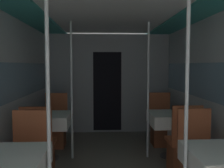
% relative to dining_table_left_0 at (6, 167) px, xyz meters
% --- Properties ---
extents(wall_left, '(0.05, 6.52, 2.24)m').
position_rel_dining_table_left_0_xyz_m(wall_left, '(-0.43, 1.19, 0.52)').
color(wall_left, silver).
rests_on(wall_left, ground_plane).
extents(wall_right, '(0.05, 6.52, 2.24)m').
position_rel_dining_table_left_0_xyz_m(wall_right, '(2.45, 1.19, 0.52)').
color(wall_right, silver).
rests_on(wall_right, ground_plane).
extents(ceiling_panel, '(2.88, 6.52, 0.07)m').
position_rel_dining_table_left_0_xyz_m(ceiling_panel, '(1.01, 1.19, 1.66)').
color(ceiling_panel, silver).
rests_on(ceiling_panel, wall_left).
extents(bulkhead_far, '(2.82, 0.09, 2.24)m').
position_rel_dining_table_left_0_xyz_m(bulkhead_far, '(1.01, 3.46, 0.49)').
color(bulkhead_far, gray).
rests_on(bulkhead_far, ground_plane).
extents(dining_table_left_0, '(0.69, 0.69, 0.74)m').
position_rel_dining_table_left_0_xyz_m(dining_table_left_0, '(0.00, 0.00, 0.00)').
color(dining_table_left_0, '#4C4C51').
rests_on(dining_table_left_0, ground_plane).
extents(support_pole_left_0, '(0.04, 0.04, 2.24)m').
position_rel_dining_table_left_0_xyz_m(support_pole_left_0, '(0.38, 0.00, 0.50)').
color(support_pole_left_0, silver).
rests_on(support_pole_left_0, ground_plane).
extents(dining_table_left_1, '(0.69, 0.69, 0.74)m').
position_rel_dining_table_left_0_xyz_m(dining_table_left_1, '(0.00, 1.83, 0.00)').
color(dining_table_left_1, '#4C4C51').
rests_on(dining_table_left_1, ground_plane).
extents(chair_left_near_1, '(0.42, 0.42, 1.00)m').
position_rel_dining_table_left_0_xyz_m(chair_left_near_1, '(-0.00, 1.20, -0.32)').
color(chair_left_near_1, brown).
rests_on(chair_left_near_1, ground_plane).
extents(chair_left_far_1, '(0.42, 0.42, 1.00)m').
position_rel_dining_table_left_0_xyz_m(chair_left_far_1, '(-0.00, 2.46, -0.32)').
color(chair_left_far_1, brown).
rests_on(chair_left_far_1, ground_plane).
extents(support_pole_left_1, '(0.04, 0.04, 2.24)m').
position_rel_dining_table_left_0_xyz_m(support_pole_left_1, '(0.38, 1.83, 0.50)').
color(support_pole_left_1, silver).
rests_on(support_pole_left_1, ground_plane).
extents(chair_right_far_0, '(0.42, 0.42, 1.00)m').
position_rel_dining_table_left_0_xyz_m(chair_right_far_0, '(2.03, 0.63, -0.32)').
color(chair_right_far_0, brown).
rests_on(chair_right_far_0, ground_plane).
extents(support_pole_right_0, '(0.04, 0.04, 2.24)m').
position_rel_dining_table_left_0_xyz_m(support_pole_right_0, '(1.64, 0.00, 0.50)').
color(support_pole_right_0, silver).
rests_on(support_pole_right_0, ground_plane).
extents(dining_table_right_1, '(0.69, 0.69, 0.74)m').
position_rel_dining_table_left_0_xyz_m(dining_table_right_1, '(2.03, 1.83, 0.00)').
color(dining_table_right_1, '#4C4C51').
rests_on(dining_table_right_1, ground_plane).
extents(chair_right_near_1, '(0.42, 0.42, 1.00)m').
position_rel_dining_table_left_0_xyz_m(chair_right_near_1, '(2.03, 1.20, -0.32)').
color(chair_right_near_1, brown).
rests_on(chair_right_near_1, ground_plane).
extents(chair_right_far_1, '(0.42, 0.42, 1.00)m').
position_rel_dining_table_left_0_xyz_m(chair_right_far_1, '(2.03, 2.46, -0.32)').
color(chair_right_far_1, brown).
rests_on(chair_right_far_1, ground_plane).
extents(support_pole_right_1, '(0.04, 0.04, 2.24)m').
position_rel_dining_table_left_0_xyz_m(support_pole_right_1, '(1.64, 1.83, 0.50)').
color(support_pole_right_1, silver).
rests_on(support_pole_right_1, ground_plane).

